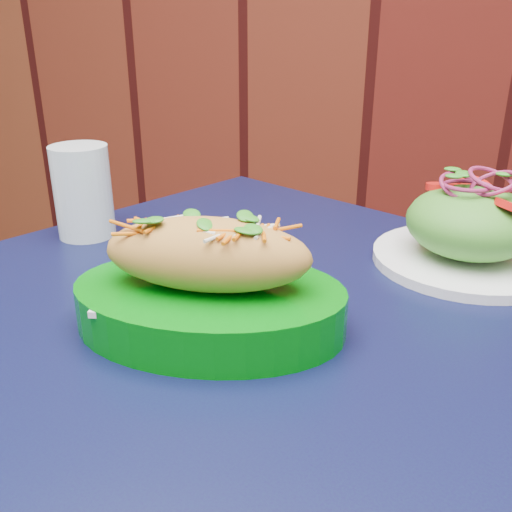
% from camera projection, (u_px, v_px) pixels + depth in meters
% --- Properties ---
extents(cafe_table, '(1.06, 1.06, 0.75)m').
position_uv_depth(cafe_table, '(245.00, 402.00, 0.59)').
color(cafe_table, black).
rests_on(cafe_table, ground).
extents(banh_mi_basket, '(0.28, 0.21, 0.12)m').
position_uv_depth(banh_mi_basket, '(209.00, 287.00, 0.53)').
color(banh_mi_basket, '#006E0A').
rests_on(banh_mi_basket, cafe_table).
extents(salad_plate, '(0.22, 0.22, 0.11)m').
position_uv_depth(salad_plate, '(470.00, 229.00, 0.68)').
color(salad_plate, white).
rests_on(salad_plate, cafe_table).
extents(water_glass, '(0.08, 0.08, 0.12)m').
position_uv_depth(water_glass, '(83.00, 192.00, 0.76)').
color(water_glass, silver).
rests_on(water_glass, cafe_table).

